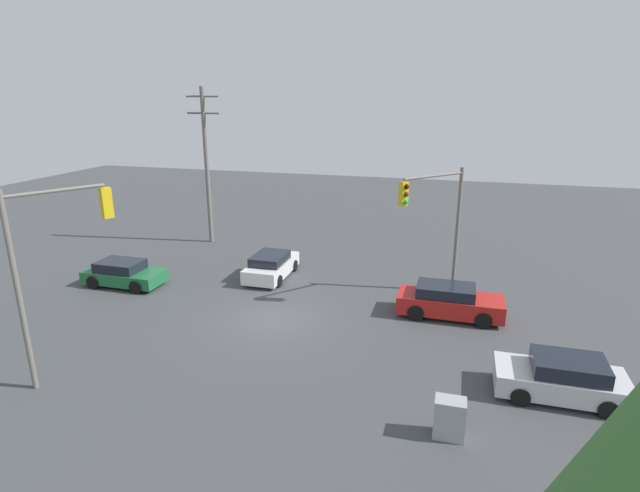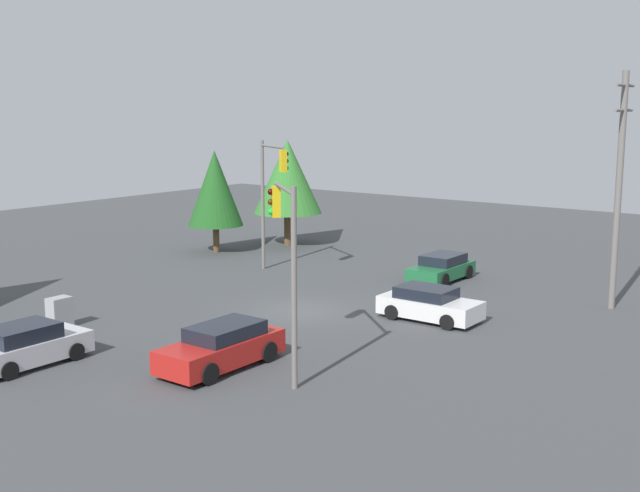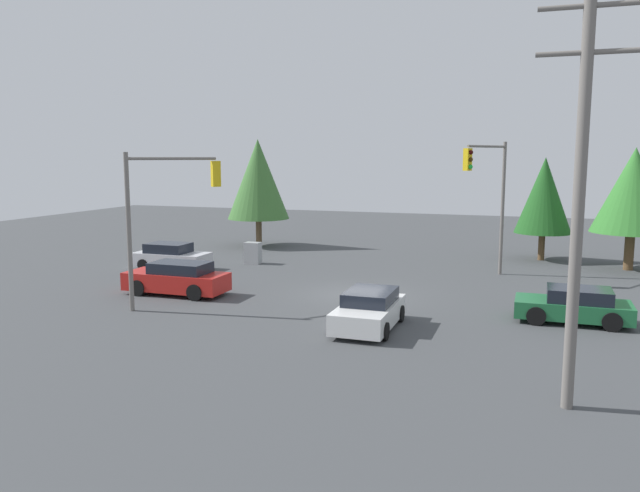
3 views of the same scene
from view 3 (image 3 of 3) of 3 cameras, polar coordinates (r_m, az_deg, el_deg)
The scene contains 12 objects.
ground_plane at distance 27.47m, azimuth 3.18°, elevation -4.47°, with size 80.00×80.00×0.00m, color #424447.
sedan_red at distance 28.07m, azimuth -12.93°, elevation -2.92°, with size 4.53×1.89×1.45m.
sedan_green at distance 24.61m, azimuth 22.22°, elevation -5.07°, with size 4.02×1.92×1.29m.
sedan_silver at distance 34.49m, azimuth -13.46°, elevation -0.96°, with size 4.02×1.91×1.40m.
sedan_white at distance 22.15m, azimuth 4.52°, elevation -5.87°, with size 1.94×4.03×1.34m.
traffic_signal_main at distance 31.93m, azimuth 15.27°, elevation 5.29°, with size 1.84×2.98×6.75m.
traffic_signal_cross at distance 25.45m, azimuth -13.94°, elevation 3.94°, with size 2.69×2.99×6.18m.
utility_pole_tall at distance 15.57m, azimuth 22.63°, elevation 4.73°, with size 2.20×0.28×9.91m.
electrical_cabinet at distance 35.46m, azimuth -6.15°, elevation -0.63°, with size 0.88×0.60×1.21m, color #9EA0A3.
tree_corner at distance 42.00m, azimuth -5.68°, elevation 6.09°, with size 4.11×4.11×7.16m.
tree_left at distance 36.78m, azimuth 26.73°, elevation 4.55°, with size 4.16×4.16×6.50m.
tree_right at distance 38.35m, azimuth 19.80°, elevation 4.36°, with size 3.21×3.21×5.98m.
Camera 3 is at (7.33, -25.78, 6.02)m, focal length 35.00 mm.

